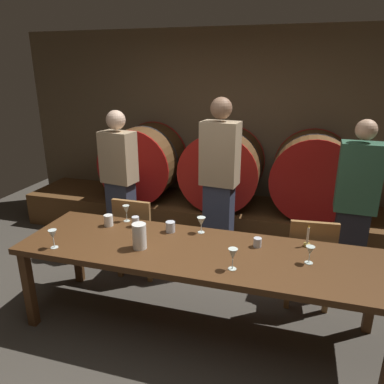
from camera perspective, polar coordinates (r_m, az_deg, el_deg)
The scene contains 23 objects.
ground_plane at distance 3.22m, azimuth -4.09°, elevation -22.02°, with size 7.74×7.74×0.00m, color #3F3A33.
back_wall at distance 5.06m, azimuth 6.08°, elevation 9.64°, with size 5.95×0.24×2.60m, color brown.
barrel_shelf at distance 4.84m, azimuth 4.45°, elevation -4.13°, with size 5.36×0.90×0.44m, color brown.
wine_barrel_left at distance 4.93m, azimuth -7.54°, elevation 4.72°, with size 0.97×0.79×0.97m.
wine_barrel_center at distance 4.61m, azimuth 4.91°, elevation 3.83°, with size 0.97×0.79×0.97m.
wine_barrel_right at distance 4.53m, azimuth 18.49°, elevation 2.64°, with size 0.97×0.79×0.97m.
dining_table at distance 2.94m, azimuth 1.02°, elevation -10.09°, with size 2.91×0.83×0.75m.
chair_left at distance 3.83m, azimuth -8.63°, elevation -6.35°, with size 0.40×0.40×0.88m.
chair_right at distance 3.49m, azimuth 17.96°, elevation -9.74°, with size 0.43×0.43×0.88m.
guest_left at distance 4.30m, azimuth -11.28°, elevation 1.68°, with size 0.41×0.30×1.68m.
guest_center at distance 3.83m, azimuth 4.32°, elevation 1.33°, with size 0.40×0.28×1.84m.
guest_right at distance 3.82m, azimuth 24.20°, elevation -1.93°, with size 0.39×0.26×1.68m.
candle_center at distance 3.08m, azimuth 17.68°, elevation -7.29°, with size 0.05×0.05×0.19m.
pitcher at distance 2.91m, azimuth -8.28°, elevation -6.88°, with size 0.11×0.11×0.21m.
wine_glass_far_left at distance 3.09m, azimuth -21.05°, elevation -6.34°, with size 0.07×0.07×0.15m.
wine_glass_left at distance 3.43m, azimuth -10.31°, elevation -2.85°, with size 0.06×0.06×0.16m.
wine_glass_center at distance 3.15m, azimuth 1.46°, elevation -4.73°, with size 0.07×0.07×0.14m.
wine_glass_right at distance 2.61m, azimuth 6.44°, elevation -9.76°, with size 0.07×0.07×0.16m.
wine_glass_far_right at distance 2.81m, azimuth 18.07°, elevation -8.86°, with size 0.07×0.07×0.14m.
cup_far_left at distance 3.38m, azimuth -13.00°, elevation -4.37°, with size 0.08×0.08×0.10m, color white.
cup_center_left at distance 3.32m, azimuth -8.88°, elevation -4.63°, with size 0.07×0.07×0.09m, color silver.
cup_center_right at distance 3.19m, azimuth -3.41°, elevation -5.49°, with size 0.08×0.08×0.09m, color silver.
cup_far_right at distance 2.98m, azimuth 10.26°, elevation -7.80°, with size 0.07×0.07×0.08m, color silver.
Camera 1 is at (0.88, -2.27, 2.11)m, focal length 33.91 mm.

